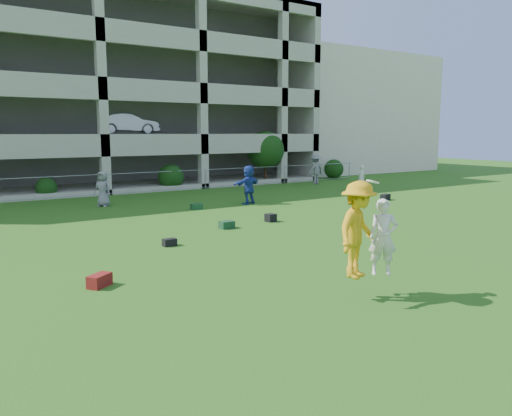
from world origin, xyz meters
TOP-DOWN VIEW (x-y plane):
  - ground at (0.00, 0.00)m, footprint 100.00×100.00m
  - stucco_building at (23.00, 28.00)m, footprint 16.00×14.00m
  - bystander_c at (-1.43, 15.04)m, footprint 0.93×0.93m
  - bystander_d at (4.64, 12.02)m, footprint 1.80×1.03m
  - bystander_e at (13.03, 12.89)m, footprint 0.61×0.46m
  - bystander_f at (13.34, 17.38)m, footprint 1.34×0.87m
  - bag_red_a at (-5.15, 2.90)m, footprint 0.62×0.56m
  - bag_black_b at (-2.21, 5.78)m, footprint 0.41×0.27m
  - bag_green_c at (0.63, 7.23)m, footprint 0.52×0.37m
  - crate_d at (2.73, 7.48)m, footprint 0.38×0.38m
  - bag_black_e at (11.14, 9.32)m, footprint 0.66×0.46m
  - bag_green_g at (1.77, 11.85)m, footprint 0.54×0.37m
  - frisbee_contest at (-0.91, -0.86)m, footprint 1.72×1.13m
  - parking_garage at (-0.01, 27.70)m, footprint 30.00×14.00m
  - fence at (0.00, 19.00)m, footprint 36.06×0.06m
  - shrub_row at (4.59, 19.70)m, footprint 34.38×2.52m

SIDE VIEW (x-z plane):
  - ground at x=0.00m, z-range 0.00..0.00m
  - bag_black_b at x=-2.21m, z-range 0.00..0.22m
  - bag_green_g at x=1.77m, z-range 0.00..0.25m
  - bag_green_c at x=0.63m, z-range 0.00..0.26m
  - bag_red_a at x=-5.15m, z-range 0.00..0.28m
  - crate_d at x=2.73m, z-range 0.00..0.30m
  - bag_black_e at x=11.14m, z-range 0.00..0.30m
  - fence at x=0.00m, z-range 0.01..1.21m
  - bystander_e at x=13.03m, z-range 0.00..1.51m
  - bystander_c at x=-1.43m, z-range 0.00..1.63m
  - bystander_d at x=4.64m, z-range 0.00..1.84m
  - bystander_f at x=13.34m, z-range 0.00..1.96m
  - frisbee_contest at x=-0.91m, z-range 0.42..2.42m
  - shrub_row at x=4.59m, z-range -0.24..3.26m
  - stucco_building at x=23.00m, z-range 0.00..10.00m
  - parking_garage at x=-0.01m, z-range 0.01..12.01m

